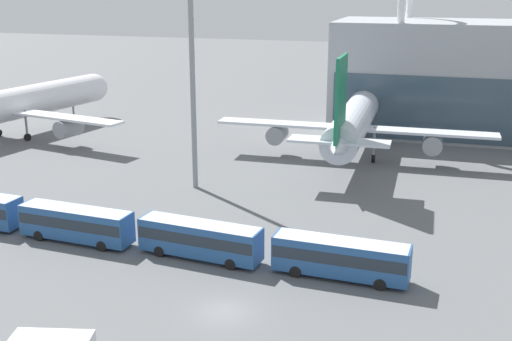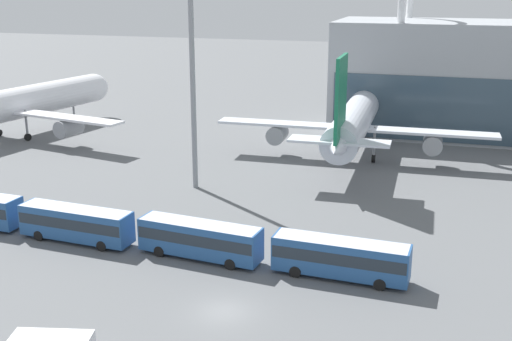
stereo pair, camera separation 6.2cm
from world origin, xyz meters
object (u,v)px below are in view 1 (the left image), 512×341
(shuttle_bus_2, at_px, (200,238))
(shuttle_bus_3, at_px, (341,256))
(airliner_at_gate_far, at_px, (354,121))
(shuttle_bus_1, at_px, (76,222))
(airliner_at_gate_near, at_px, (13,104))
(floodlight_mast, at_px, (191,22))

(shuttle_bus_2, bearing_deg, shuttle_bus_3, 4.43)
(airliner_at_gate_far, distance_m, shuttle_bus_1, 41.87)
(airliner_at_gate_near, xyz_separation_m, floodlight_mast, (36.54, -15.27, 13.98))
(airliner_at_gate_near, relative_size, airliner_at_gate_far, 1.12)
(airliner_at_gate_near, height_order, shuttle_bus_1, airliner_at_gate_near)
(shuttle_bus_1, height_order, floodlight_mast, floodlight_mast)
(shuttle_bus_2, bearing_deg, floodlight_mast, 119.13)
(airliner_at_gate_near, bearing_deg, shuttle_bus_2, -116.42)
(shuttle_bus_3, bearing_deg, shuttle_bus_2, -178.74)
(airliner_at_gate_near, relative_size, shuttle_bus_2, 3.68)
(shuttle_bus_3, bearing_deg, airliner_at_gate_near, 151.55)
(airliner_at_gate_near, relative_size, shuttle_bus_1, 3.70)
(airliner_at_gate_near, height_order, floodlight_mast, floodlight_mast)
(airliner_at_gate_near, distance_m, airliner_at_gate_far, 52.61)
(airliner_at_gate_near, height_order, shuttle_bus_2, airliner_at_gate_near)
(shuttle_bus_2, xyz_separation_m, shuttle_bus_3, (12.56, -0.28, 0.00))
(floodlight_mast, bearing_deg, shuttle_bus_1, -103.21)
(airliner_at_gate_near, bearing_deg, airliner_at_gate_far, -76.45)
(shuttle_bus_2, distance_m, floodlight_mast, 26.88)
(airliner_at_gate_near, distance_m, shuttle_bus_2, 56.34)
(shuttle_bus_1, relative_size, shuttle_bus_3, 1.00)
(airliner_at_gate_near, height_order, airliner_at_gate_far, airliner_at_gate_far)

